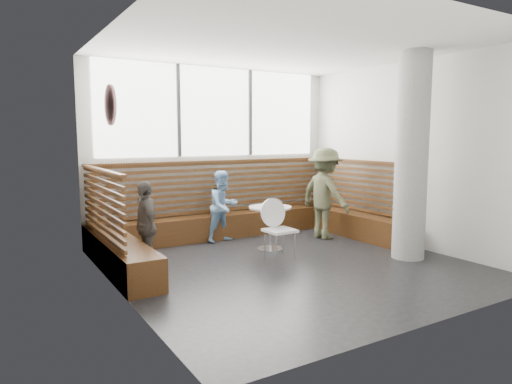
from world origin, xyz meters
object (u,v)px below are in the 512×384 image
concrete_column (412,157)px  cafe_chair (277,224)px  adult_man (325,193)px  child_left (146,225)px  cafe_table (270,219)px  child_back (223,206)px

concrete_column → cafe_chair: (-1.81, 1.02, -1.04)m
cafe_chair → adult_man: size_ratio=0.56×
cafe_chair → child_left: size_ratio=0.74×
child_left → cafe_chair: bearing=78.2°
cafe_table → child_back: 1.05m
cafe_chair → adult_man: adult_man is taller
cafe_table → cafe_chair: 0.58m
cafe_table → child_back: size_ratio=0.57×
cafe_table → child_back: (-0.39, 0.96, 0.12)m
concrete_column → cafe_chair: concrete_column is taller
concrete_column → cafe_chair: 2.33m
cafe_chair → adult_man: bearing=23.8°
cafe_table → adult_man: size_ratio=0.43×
cafe_table → adult_man: adult_man is taller
adult_man → child_left: bearing=88.3°
cafe_chair → adult_man: (1.58, 0.75, 0.30)m
cafe_table → child_left: bearing=-179.2°
cafe_table → child_back: child_back is taller
concrete_column → child_left: size_ratio=2.49×
concrete_column → cafe_chair: bearing=150.7°
child_back → child_left: bearing=-164.6°
cafe_table → child_left: size_ratio=0.58×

